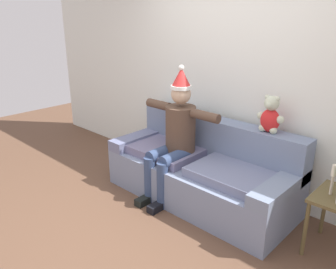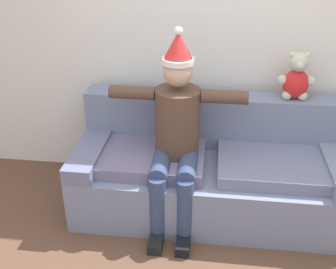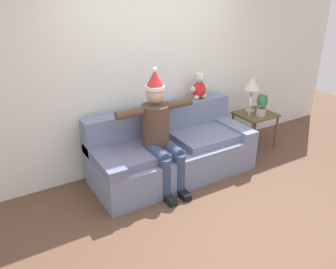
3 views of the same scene
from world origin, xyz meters
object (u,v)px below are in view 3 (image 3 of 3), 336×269
Objects in this scene: couch at (171,151)px; person_seated at (159,130)px; side_table at (255,119)px; candle_tall at (250,104)px; table_lamp at (252,85)px; potted_plant at (262,104)px; teddy_bear at (199,87)px.

person_seated reaches higher than couch.
candle_tall reaches higher than side_table.
person_seated is 1.80m from table_lamp.
person_seated is at bearing -177.10° from potted_plant.
side_table is 0.31m from candle_tall.
side_table is at bearing 6.34° from person_seated.
person_seated is 1.83m from side_table.
teddy_bear is at bearing 170.78° from table_lamp.
couch reaches higher than side_table.
potted_plant is (0.90, -0.35, -0.31)m from teddy_bear.
side_table is at bearing 7.29° from candle_tall.
candle_tall is at bearing -19.23° from teddy_bear.
potted_plant is at bearing 2.90° from person_seated.
teddy_bear is (0.89, 0.44, 0.29)m from person_seated.
couch is 7.76× the size of candle_tall.
teddy_bear is (0.62, 0.27, 0.72)m from couch.
potted_plant reaches higher than couch.
person_seated reaches higher than side_table.
person_seated is 1.79m from potted_plant.
couch is at bearing -156.70° from teddy_bear.
person_seated is (-0.27, -0.17, 0.43)m from couch.
candle_tall is (-0.12, -0.12, -0.24)m from table_lamp.
side_table is (1.80, 0.20, -0.29)m from person_seated.
side_table is 2.03× the size of candle_tall.
teddy_bear is at bearing 160.77° from candle_tall.
couch is 1.54m from side_table.
couch is 3.97× the size of table_lamp.
table_lamp reaches higher than couch.
couch is 0.53m from person_seated.
table_lamp is (-0.03, 0.10, 0.51)m from side_table.
person_seated is at bearing -153.75° from teddy_bear.
table_lamp is at bearing 4.89° from couch.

